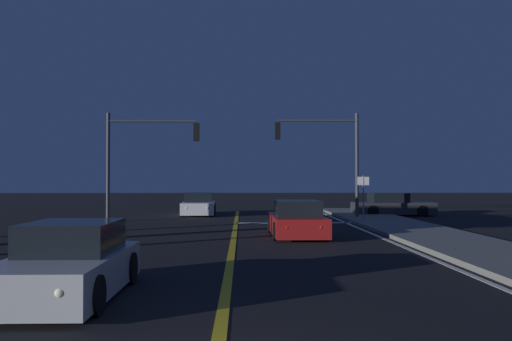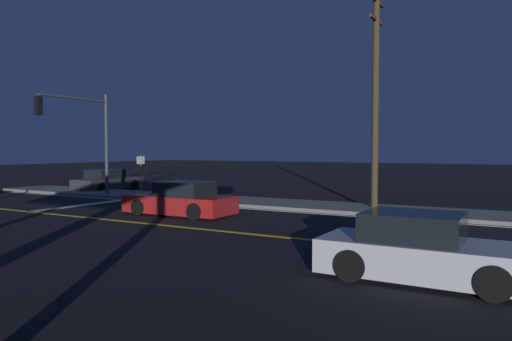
# 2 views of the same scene
# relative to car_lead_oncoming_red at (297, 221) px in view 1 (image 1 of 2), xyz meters

# --- Properties ---
(sidewalk_right) EXTENTS (3.20, 40.94, 0.15)m
(sidewalk_right) POSITION_rel_car_lead_oncoming_red_xyz_m (4.87, -3.75, -0.51)
(sidewalk_right) COLOR slate
(sidewalk_right) RESTS_ON ground
(lane_line_center) EXTENTS (0.20, 38.66, 0.01)m
(lane_line_center) POSITION_rel_car_lead_oncoming_red_xyz_m (-2.33, -3.75, -0.58)
(lane_line_center) COLOR gold
(lane_line_center) RESTS_ON ground
(lane_line_edge_right) EXTENTS (0.16, 38.66, 0.01)m
(lane_line_edge_right) POSITION_rel_car_lead_oncoming_red_xyz_m (3.02, -3.75, -0.58)
(lane_line_edge_right) COLOR silver
(lane_line_edge_right) RESTS_ON ground
(stop_bar) EXTENTS (5.60, 0.50, 0.01)m
(stop_bar) POSITION_rel_car_lead_oncoming_red_xyz_m (0.47, 6.13, -0.58)
(stop_bar) COLOR silver
(stop_bar) RESTS_ON ground
(car_lead_oncoming_red) EXTENTS (2.00, 4.46, 1.34)m
(car_lead_oncoming_red) POSITION_rel_car_lead_oncoming_red_xyz_m (0.00, 0.00, 0.00)
(car_lead_oncoming_red) COLOR maroon
(car_lead_oncoming_red) RESTS_ON ground
(car_following_oncoming_white) EXTENTS (2.10, 4.23, 1.34)m
(car_following_oncoming_white) POSITION_rel_car_lead_oncoming_red_xyz_m (-4.62, 12.17, -0.00)
(car_following_oncoming_white) COLOR silver
(car_following_oncoming_white) RESTS_ON ground
(car_far_approaching_charcoal) EXTENTS (4.71, 2.01, 1.34)m
(car_far_approaching_charcoal) POSITION_rel_car_lead_oncoming_red_xyz_m (6.71, 11.18, 0.00)
(car_far_approaching_charcoal) COLOR #2D2D33
(car_far_approaching_charcoal) RESTS_ON ground
(car_mid_block_silver) EXTENTS (1.86, 4.16, 1.34)m
(car_mid_block_silver) POSITION_rel_car_lead_oncoming_red_xyz_m (-5.12, -10.14, -0.00)
(car_mid_block_silver) COLOR #B2B5BA
(car_mid_block_silver) RESTS_ON ground
(traffic_signal_near_right) EXTENTS (4.45, 0.28, 5.64)m
(traffic_signal_near_right) POSITION_rel_car_lead_oncoming_red_xyz_m (2.45, 8.43, 3.22)
(traffic_signal_near_right) COLOR #38383D
(traffic_signal_near_right) RESTS_ON ground
(traffic_signal_far_left) EXTENTS (4.63, 0.28, 5.44)m
(traffic_signal_far_left) POSITION_rel_car_lead_oncoming_red_xyz_m (-7.00, 7.03, 3.10)
(traffic_signal_far_left) COLOR #38383D
(traffic_signal_far_left) RESTS_ON ground
(street_sign_corner) EXTENTS (0.56, 0.06, 2.29)m
(street_sign_corner) POSITION_rel_car_lead_oncoming_red_xyz_m (3.77, 5.63, 0.97)
(street_sign_corner) COLOR slate
(street_sign_corner) RESTS_ON ground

